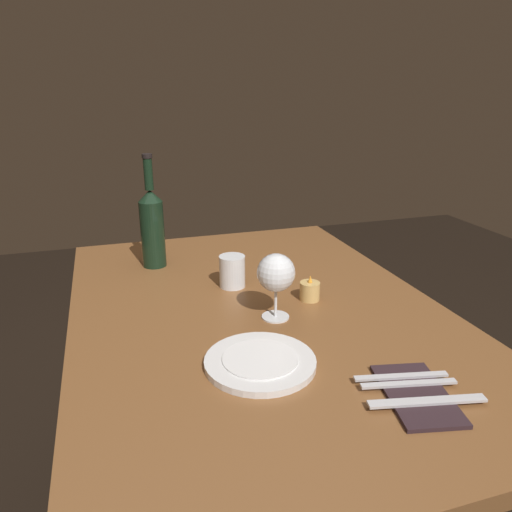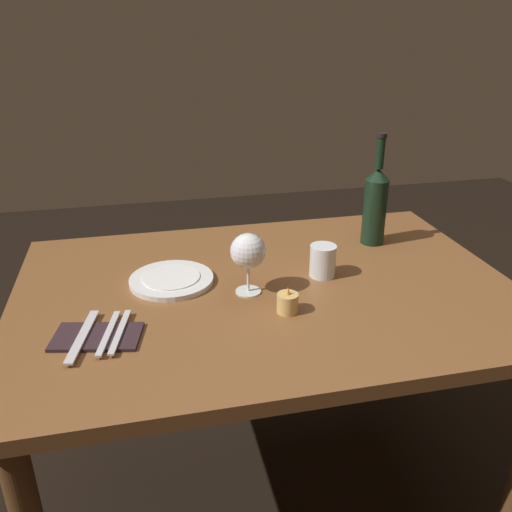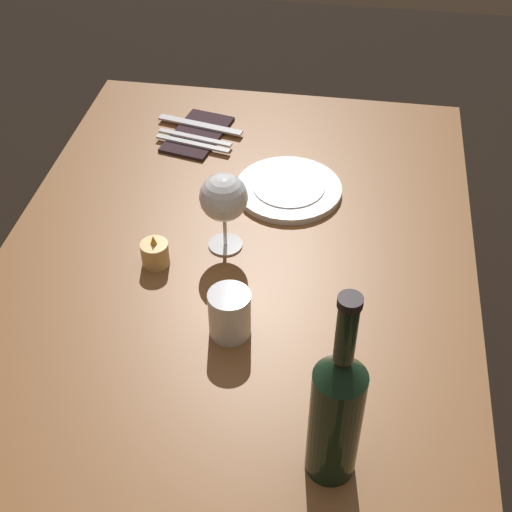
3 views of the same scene
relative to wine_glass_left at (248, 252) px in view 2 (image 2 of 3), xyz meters
The scene contains 11 objects.
ground_plane 0.85m from the wine_glass_left, 156.17° to the right, with size 6.00×6.00×0.00m, color black.
dining_table 0.21m from the wine_glass_left, 156.17° to the right, with size 1.30×0.90×0.74m.
wine_glass_left is the anchor object (origin of this frame).
wine_bottle 0.50m from the wine_glass_left, 152.13° to the right, with size 0.07×0.07×0.34m.
water_tumbler 0.23m from the wine_glass_left, 167.22° to the right, with size 0.07×0.07×0.09m.
votive_candle 0.16m from the wine_glass_left, 120.65° to the left, with size 0.05×0.05×0.07m.
dinner_plate 0.24m from the wine_glass_left, 27.86° to the right, with size 0.22×0.22×0.02m.
folded_napkin 0.41m from the wine_glass_left, 20.19° to the left, with size 0.21×0.15×0.01m.
fork_inner 0.39m from the wine_glass_left, 21.52° to the left, with size 0.05×0.18×0.00m.
fork_outer 0.36m from the wine_glass_left, 23.03° to the left, with size 0.05×0.18×0.00m.
table_knife 0.44m from the wine_glass_left, 18.79° to the left, with size 0.06×0.21×0.00m.
Camera 2 is at (0.30, 1.21, 1.39)m, focal length 37.39 mm.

